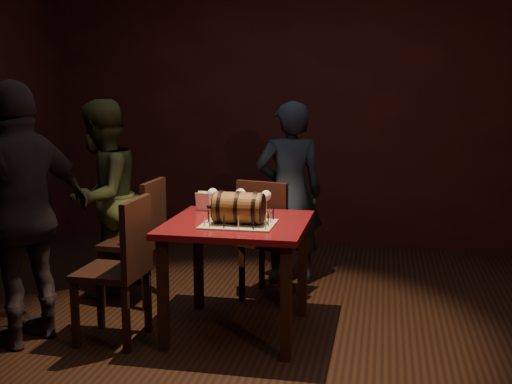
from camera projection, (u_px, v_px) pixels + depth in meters
room_shell at (239, 121)px, 3.96m from camera, size 5.04×5.04×2.80m
pub_table at (237, 238)px, 4.16m from camera, size 0.90×0.90×0.75m
cake_board at (239, 224)px, 4.03m from camera, size 0.45×0.35×0.01m
barrel_cake at (239, 208)px, 4.01m from camera, size 0.37×0.21×0.21m
birthday_candles at (239, 217)px, 4.02m from camera, size 0.40×0.30×0.09m
wine_glass_left at (213, 194)px, 4.46m from camera, size 0.07×0.07×0.16m
wine_glass_mid at (241, 195)px, 4.44m from camera, size 0.07×0.07×0.16m
wine_glass_right at (266, 197)px, 4.37m from camera, size 0.07×0.07×0.16m
pint_of_ale at (225, 204)px, 4.33m from camera, size 0.07×0.07×0.15m
menu_card at (204, 202)px, 4.47m from camera, size 0.10×0.05×0.13m
chair_back at (268, 234)px, 4.77m from camera, size 0.49×0.49×0.93m
chair_left_rear at (142, 235)px, 4.75m from camera, size 0.41×0.41×0.93m
chair_left_front at (123, 262)px, 4.03m from camera, size 0.41×0.41×0.93m
person_back at (290, 193)px, 5.21m from camera, size 0.62×0.49×1.49m
person_left_rear at (102, 198)px, 4.95m from camera, size 0.64×0.78×1.51m
person_left_front at (23, 214)px, 3.98m from camera, size 0.76×1.05×1.66m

